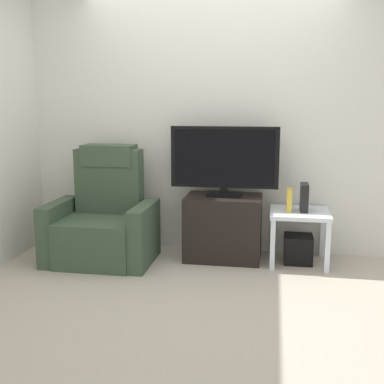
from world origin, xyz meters
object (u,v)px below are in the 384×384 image
object	(u,v)px
subwoofer_box	(298,249)
game_console	(304,197)
book_upright	(289,200)
recliner_armchair	(103,221)
tv_stand	(223,227)
television	(224,159)
side_table	(299,220)

from	to	relation	value
subwoofer_box	game_console	xyz separation A→B (m)	(0.04, 0.01, 0.49)
subwoofer_box	book_upright	distance (m)	0.48
recliner_armchair	book_upright	size ratio (longest dim) A/B	5.20
subwoofer_box	game_console	world-z (taller)	game_console
tv_stand	subwoofer_box	bearing A→B (deg)	-1.16
television	recliner_armchair	size ratio (longest dim) A/B	0.94
tv_stand	book_upright	world-z (taller)	book_upright
subwoofer_box	game_console	size ratio (longest dim) A/B	1.02
television	book_upright	distance (m)	0.71
tv_stand	side_table	world-z (taller)	tv_stand
recliner_armchair	book_upright	bearing A→B (deg)	1.34
side_table	book_upright	size ratio (longest dim) A/B	2.60
recliner_armchair	game_console	bearing A→B (deg)	1.80
tv_stand	subwoofer_box	world-z (taller)	tv_stand
television	subwoofer_box	world-z (taller)	television
tv_stand	book_upright	xyz separation A→B (m)	(0.61, -0.03, 0.29)
television	recliner_armchair	world-z (taller)	television
game_console	subwoofer_box	bearing A→B (deg)	-164.05
side_table	subwoofer_box	size ratio (longest dim) A/B	2.06
television	game_console	world-z (taller)	television
subwoofer_box	book_upright	bearing A→B (deg)	-168.69
book_upright	recliner_armchair	bearing A→B (deg)	-173.76
game_console	television	bearing A→B (deg)	178.22
side_table	recliner_armchair	bearing A→B (deg)	-173.48
television	subwoofer_box	distance (m)	1.09
tv_stand	book_upright	bearing A→B (deg)	-3.22
tv_stand	game_console	size ratio (longest dim) A/B	2.80
side_table	subwoofer_box	distance (m)	0.28
recliner_armchair	side_table	bearing A→B (deg)	1.62
tv_stand	subwoofer_box	distance (m)	0.73
recliner_armchair	game_console	world-z (taller)	recliner_armchair
television	book_upright	bearing A→B (deg)	-4.99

